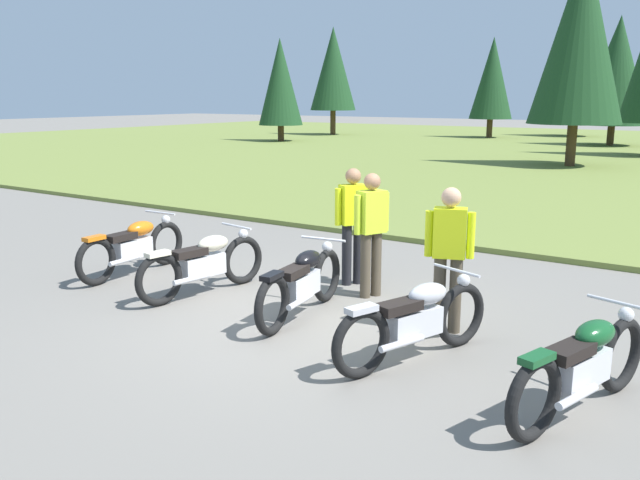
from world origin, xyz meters
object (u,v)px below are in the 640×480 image
motorcycle_cream (204,263)px  rider_checking_bike (353,219)px  motorcycle_black (302,282)px  rider_with_back_turned (371,227)px  motorcycle_silver (415,320)px  motorcycle_british_green (583,365)px  rider_in_hivis_vest (449,251)px  motorcycle_orange (133,246)px

motorcycle_cream → rider_checking_bike: size_ratio=1.25×
motorcycle_black → rider_with_back_turned: 1.33m
motorcycle_silver → motorcycle_british_green: size_ratio=0.99×
motorcycle_cream → rider_in_hivis_vest: 3.40m
motorcycle_british_green → motorcycle_orange: bearing=172.1°
rider_with_back_turned → motorcycle_cream: bearing=-148.8°
motorcycle_black → rider_with_back_turned: rider_with_back_turned is taller
motorcycle_cream → motorcycle_british_green: (5.07, -0.77, 0.00)m
motorcycle_cream → rider_with_back_turned: (1.93, 1.17, 0.51)m
motorcycle_orange → motorcycle_british_green: (6.67, -0.93, 0.00)m
motorcycle_orange → motorcycle_british_green: 6.74m
motorcycle_cream → motorcycle_silver: bearing=-8.5°
motorcycle_silver → rider_with_back_turned: (-1.46, 1.68, 0.51)m
motorcycle_orange → motorcycle_cream: size_ratio=1.01×
motorcycle_british_green → rider_checking_bike: 4.35m
motorcycle_silver → rider_in_hivis_vest: (-0.07, 0.97, 0.51)m
motorcycle_cream → motorcycle_black: bearing=-0.7°
motorcycle_british_green → rider_in_hivis_vest: (-1.74, 1.24, 0.51)m
motorcycle_orange → rider_with_back_turned: bearing=15.9°
motorcycle_silver → motorcycle_cream: bearing=171.5°
motorcycle_orange → rider_in_hivis_vest: size_ratio=1.26×
motorcycle_orange → motorcycle_black: (3.25, -0.18, 0.00)m
motorcycle_silver → rider_with_back_turned: rider_with_back_turned is taller
rider_in_hivis_vest → motorcycle_british_green: bearing=-35.3°
motorcycle_black → motorcycle_cream: bearing=179.3°
motorcycle_orange → rider_in_hivis_vest: bearing=3.5°
motorcycle_black → motorcycle_british_green: (3.42, -0.75, 0.00)m
motorcycle_cream → motorcycle_orange: bearing=174.2°
motorcycle_silver → rider_checking_bike: size_ratio=1.20×
motorcycle_orange → motorcycle_silver: 5.05m
motorcycle_orange → motorcycle_british_green: same height
motorcycle_black → rider_with_back_turned: size_ratio=1.25×
motorcycle_silver → rider_with_back_turned: 2.28m
motorcycle_cream → motorcycle_silver: (3.40, -0.51, 0.00)m
motorcycle_cream → rider_with_back_turned: 2.32m
motorcycle_cream → rider_checking_bike: (1.42, 1.54, 0.51)m
motorcycle_silver → rider_with_back_turned: bearing=131.1°
rider_checking_bike → rider_in_hivis_vest: bearing=-29.5°
rider_with_back_turned → rider_in_hivis_vest: bearing=-26.8°
motorcycle_british_green → rider_checking_bike: bearing=147.6°
motorcycle_silver → rider_checking_bike: rider_checking_bike is taller
rider_checking_bike → motorcycle_cream: bearing=-132.6°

